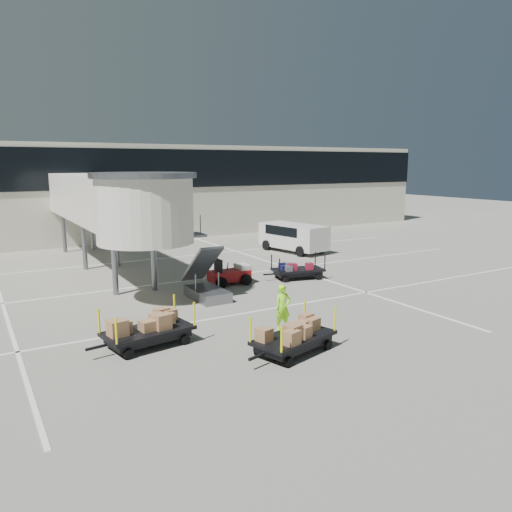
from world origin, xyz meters
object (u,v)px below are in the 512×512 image
object	(u,v)px
baggage_tug	(230,275)
box_cart_far	(146,329)
suitcase_cart	(299,270)
box_cart_near	(294,336)
ground_worker	(283,308)
minivan	(292,235)

from	to	relation	value
baggage_tug	box_cart_far	xyz separation A→B (m)	(-6.86, -6.71, 0.09)
suitcase_cart	box_cart_near	bearing A→B (deg)	-113.68
box_cart_near	suitcase_cart	bearing A→B (deg)	38.05
box_cart_far	ground_worker	bearing A→B (deg)	-20.64
minivan	box_cart_near	bearing A→B (deg)	-134.28
suitcase_cart	minivan	xyz separation A→B (m)	(4.73, 7.56, 0.73)
ground_worker	minivan	bearing A→B (deg)	56.71
box_cart_far	ground_worker	size ratio (longest dim) A/B	2.14
box_cart_near	box_cart_far	xyz separation A→B (m)	(-4.21, 3.18, 0.04)
box_cart_near	minivan	world-z (taller)	minivan
box_cart_near	minivan	size ratio (longest dim) A/B	0.67
baggage_tug	box_cart_far	bearing A→B (deg)	-133.74
suitcase_cart	box_cart_near	distance (m)	11.25
box_cart_far	minivan	xyz separation A→B (m)	(15.53, 13.49, 0.59)
suitcase_cart	minivan	distance (m)	8.95
suitcase_cart	box_cart_near	size ratio (longest dim) A/B	0.94
baggage_tug	box_cart_near	world-z (taller)	box_cart_near
box_cart_near	minivan	bearing A→B (deg)	39.77
ground_worker	box_cart_near	bearing A→B (deg)	-111.15
baggage_tug	box_cart_near	distance (m)	10.24
box_cart_near	ground_worker	xyz separation A→B (m)	(0.93, 2.14, 0.34)
baggage_tug	box_cart_near	size ratio (longest dim) A/B	0.60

